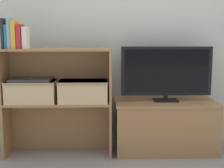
{
  "coord_description": "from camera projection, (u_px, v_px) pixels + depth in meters",
  "views": [
    {
      "loc": [
        -0.08,
        -2.6,
        1.08
      ],
      "look_at": [
        0.0,
        0.15,
        0.65
      ],
      "focal_mm": 50.0,
      "sensor_mm": 36.0,
      "label": 1
    }
  ],
  "objects": [
    {
      "name": "ground_plane",
      "position": [
        112.0,
        160.0,
        2.73
      ],
      "size": [
        16.0,
        16.0,
        0.0
      ],
      "primitive_type": "plane",
      "color": "gray"
    },
    {
      "name": "wall_back",
      "position": [
        111.0,
        23.0,
        3.02
      ],
      "size": [
        10.0,
        0.05,
        2.4
      ],
      "color": "#B2BCB2",
      "rests_on": "ground_plane"
    },
    {
      "name": "tv_stand",
      "position": [
        165.0,
        126.0,
        2.93
      ],
      "size": [
        0.94,
        0.46,
        0.48
      ],
      "color": "olive",
      "rests_on": "ground_plane"
    },
    {
      "name": "tv",
      "position": [
        166.0,
        72.0,
        2.85
      ],
      "size": [
        0.83,
        0.14,
        0.5
      ],
      "color": "black",
      "rests_on": "tv_stand"
    },
    {
      "name": "bookshelf_lower_tier",
      "position": [
        60.0,
        119.0,
        2.88
      ],
      "size": [
        0.95,
        0.3,
        0.49
      ],
      "color": "olive",
      "rests_on": "ground_plane"
    },
    {
      "name": "bookshelf_upper_tier",
      "position": [
        58.0,
        68.0,
        2.81
      ],
      "size": [
        0.95,
        0.3,
        0.48
      ],
      "color": "olive",
      "rests_on": "bookshelf_lower_tier"
    },
    {
      "name": "book_charcoal",
      "position": [
        4.0,
        34.0,
        2.64
      ],
      "size": [
        0.02,
        0.14,
        0.25
      ],
      "color": "#232328",
      "rests_on": "bookshelf_upper_tier"
    },
    {
      "name": "book_teal",
      "position": [
        7.0,
        37.0,
        2.65
      ],
      "size": [
        0.02,
        0.14,
        0.2
      ],
      "color": "#1E7075",
      "rests_on": "bookshelf_upper_tier"
    },
    {
      "name": "book_skyblue",
      "position": [
        10.0,
        34.0,
        2.64
      ],
      "size": [
        0.03,
        0.14,
        0.26
      ],
      "color": "#709ECC",
      "rests_on": "bookshelf_upper_tier"
    },
    {
      "name": "book_mustard",
      "position": [
        15.0,
        35.0,
        2.65
      ],
      "size": [
        0.04,
        0.16,
        0.24
      ],
      "color": "gold",
      "rests_on": "bookshelf_upper_tier"
    },
    {
      "name": "book_crimson",
      "position": [
        20.0,
        37.0,
        2.65
      ],
      "size": [
        0.04,
        0.16,
        0.2
      ],
      "color": "#B22328",
      "rests_on": "bookshelf_upper_tier"
    },
    {
      "name": "book_ivory",
      "position": [
        26.0,
        38.0,
        2.65
      ],
      "size": [
        0.04,
        0.13,
        0.18
      ],
      "color": "silver",
      "rests_on": "bookshelf_upper_tier"
    },
    {
      "name": "storage_basket_left",
      "position": [
        32.0,
        90.0,
        2.76
      ],
      "size": [
        0.43,
        0.27,
        0.19
      ],
      "color": "tan",
      "rests_on": "bookshelf_lower_tier"
    },
    {
      "name": "storage_basket_right",
      "position": [
        83.0,
        90.0,
        2.77
      ],
      "size": [
        0.43,
        0.27,
        0.19
      ],
      "color": "tan",
      "rests_on": "bookshelf_lower_tier"
    },
    {
      "name": "laptop",
      "position": [
        31.0,
        80.0,
        2.74
      ],
      "size": [
        0.36,
        0.24,
        0.02
      ],
      "color": "#2D2D33",
      "rests_on": "storage_basket_left"
    }
  ]
}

